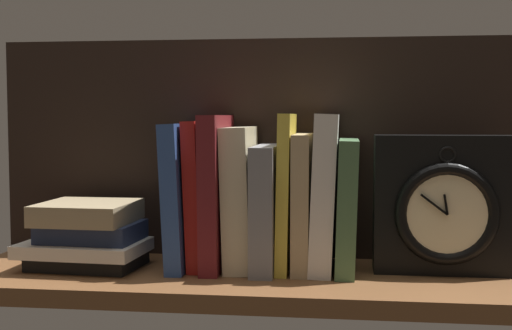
{
  "coord_description": "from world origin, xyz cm",
  "views": [
    {
      "loc": [
        12.05,
        -97.3,
        22.43
      ],
      "look_at": [
        -1.03,
        3.52,
        15.29
      ],
      "focal_mm": 48.67,
      "sensor_mm": 36.0,
      "label": 1
    }
  ],
  "objects_px": {
    "book_maroon_dawkins": "(217,191)",
    "book_yellow_seinlanguage": "(286,192)",
    "book_cream_twain": "(241,198)",
    "book_white_catcher": "(324,192)",
    "book_red_requiem": "(199,194)",
    "book_gray_chess": "(267,207)",
    "book_stack_side": "(88,235)",
    "framed_clock": "(444,206)",
    "book_tan_shortstories": "(302,202)",
    "book_blue_modern": "(182,195)",
    "book_green_romantic": "(347,205)"
  },
  "relations": [
    {
      "from": "book_red_requiem",
      "to": "book_blue_modern",
      "type": "bearing_deg",
      "value": 180.0
    },
    {
      "from": "book_green_romantic",
      "to": "book_stack_side",
      "type": "relative_size",
      "value": 1.05
    },
    {
      "from": "book_gray_chess",
      "to": "book_green_romantic",
      "type": "relative_size",
      "value": 0.95
    },
    {
      "from": "book_yellow_seinlanguage",
      "to": "book_stack_side",
      "type": "bearing_deg",
      "value": -174.27
    },
    {
      "from": "book_red_requiem",
      "to": "book_yellow_seinlanguage",
      "type": "bearing_deg",
      "value": 0.0
    },
    {
      "from": "book_white_catcher",
      "to": "book_green_romantic",
      "type": "bearing_deg",
      "value": 0.0
    },
    {
      "from": "book_white_catcher",
      "to": "framed_clock",
      "type": "relative_size",
      "value": 1.15
    },
    {
      "from": "book_red_requiem",
      "to": "book_stack_side",
      "type": "bearing_deg",
      "value": -169.79
    },
    {
      "from": "book_green_romantic",
      "to": "book_stack_side",
      "type": "distance_m",
      "value": 0.39
    },
    {
      "from": "book_cream_twain",
      "to": "book_yellow_seinlanguage",
      "type": "xyz_separation_m",
      "value": [
        0.07,
        0.0,
        0.01
      ]
    },
    {
      "from": "book_blue_modern",
      "to": "book_red_requiem",
      "type": "xyz_separation_m",
      "value": [
        0.03,
        0.0,
        0.0
      ]
    },
    {
      "from": "book_blue_modern",
      "to": "book_green_romantic",
      "type": "xyz_separation_m",
      "value": [
        0.24,
        0.0,
        -0.01
      ]
    },
    {
      "from": "book_red_requiem",
      "to": "book_cream_twain",
      "type": "distance_m",
      "value": 0.06
    },
    {
      "from": "framed_clock",
      "to": "book_yellow_seinlanguage",
      "type": "bearing_deg",
      "value": 179.14
    },
    {
      "from": "book_white_catcher",
      "to": "book_green_romantic",
      "type": "relative_size",
      "value": 1.19
    },
    {
      "from": "book_cream_twain",
      "to": "book_white_catcher",
      "type": "height_order",
      "value": "book_white_catcher"
    },
    {
      "from": "book_red_requiem",
      "to": "book_cream_twain",
      "type": "height_order",
      "value": "book_red_requiem"
    },
    {
      "from": "book_tan_shortstories",
      "to": "book_stack_side",
      "type": "height_order",
      "value": "book_tan_shortstories"
    },
    {
      "from": "framed_clock",
      "to": "book_red_requiem",
      "type": "bearing_deg",
      "value": 179.45
    },
    {
      "from": "book_yellow_seinlanguage",
      "to": "book_cream_twain",
      "type": "bearing_deg",
      "value": 180.0
    },
    {
      "from": "book_red_requiem",
      "to": "book_gray_chess",
      "type": "bearing_deg",
      "value": 0.0
    },
    {
      "from": "book_cream_twain",
      "to": "book_stack_side",
      "type": "height_order",
      "value": "book_cream_twain"
    },
    {
      "from": "book_yellow_seinlanguage",
      "to": "book_white_catcher",
      "type": "relative_size",
      "value": 1.0
    },
    {
      "from": "book_yellow_seinlanguage",
      "to": "book_stack_side",
      "type": "relative_size",
      "value": 1.25
    },
    {
      "from": "book_red_requiem",
      "to": "book_green_romantic",
      "type": "xyz_separation_m",
      "value": [
        0.22,
        0.0,
        -0.01
      ]
    },
    {
      "from": "book_yellow_seinlanguage",
      "to": "book_stack_side",
      "type": "xyz_separation_m",
      "value": [
        -0.29,
        -0.03,
        -0.07
      ]
    },
    {
      "from": "book_tan_shortstories",
      "to": "book_maroon_dawkins",
      "type": "bearing_deg",
      "value": 180.0
    },
    {
      "from": "book_cream_twain",
      "to": "book_tan_shortstories",
      "type": "distance_m",
      "value": 0.09
    },
    {
      "from": "book_white_catcher",
      "to": "framed_clock",
      "type": "height_order",
      "value": "book_white_catcher"
    },
    {
      "from": "book_gray_chess",
      "to": "book_white_catcher",
      "type": "xyz_separation_m",
      "value": [
        0.08,
        0.0,
        0.02
      ]
    },
    {
      "from": "book_maroon_dawkins",
      "to": "framed_clock",
      "type": "height_order",
      "value": "book_maroon_dawkins"
    },
    {
      "from": "book_yellow_seinlanguage",
      "to": "framed_clock",
      "type": "distance_m",
      "value": 0.23
    },
    {
      "from": "book_gray_chess",
      "to": "framed_clock",
      "type": "bearing_deg",
      "value": -0.77
    },
    {
      "from": "book_blue_modern",
      "to": "book_cream_twain",
      "type": "xyz_separation_m",
      "value": [
        0.09,
        0.0,
        -0.0
      ]
    },
    {
      "from": "book_gray_chess",
      "to": "book_tan_shortstories",
      "type": "relative_size",
      "value": 0.92
    },
    {
      "from": "book_blue_modern",
      "to": "framed_clock",
      "type": "height_order",
      "value": "book_blue_modern"
    },
    {
      "from": "book_blue_modern",
      "to": "framed_clock",
      "type": "bearing_deg",
      "value": -0.51
    },
    {
      "from": "book_tan_shortstories",
      "to": "framed_clock",
      "type": "xyz_separation_m",
      "value": [
        0.2,
        -0.0,
        -0.0
      ]
    },
    {
      "from": "framed_clock",
      "to": "book_stack_side",
      "type": "distance_m",
      "value": 0.52
    },
    {
      "from": "book_red_requiem",
      "to": "framed_clock",
      "type": "xyz_separation_m",
      "value": [
        0.36,
        -0.0,
        -0.01
      ]
    },
    {
      "from": "book_gray_chess",
      "to": "book_tan_shortstories",
      "type": "height_order",
      "value": "book_tan_shortstories"
    },
    {
      "from": "book_stack_side",
      "to": "book_tan_shortstories",
      "type": "bearing_deg",
      "value": 5.29
    },
    {
      "from": "book_red_requiem",
      "to": "book_yellow_seinlanguage",
      "type": "distance_m",
      "value": 0.13
    },
    {
      "from": "book_blue_modern",
      "to": "book_yellow_seinlanguage",
      "type": "height_order",
      "value": "book_yellow_seinlanguage"
    },
    {
      "from": "book_maroon_dawkins",
      "to": "book_yellow_seinlanguage",
      "type": "bearing_deg",
      "value": 0.0
    },
    {
      "from": "book_gray_chess",
      "to": "book_tan_shortstories",
      "type": "xyz_separation_m",
      "value": [
        0.05,
        0.0,
        0.01
      ]
    },
    {
      "from": "book_gray_chess",
      "to": "book_maroon_dawkins",
      "type": "bearing_deg",
      "value": 180.0
    },
    {
      "from": "book_tan_shortstories",
      "to": "book_white_catcher",
      "type": "height_order",
      "value": "book_white_catcher"
    },
    {
      "from": "book_cream_twain",
      "to": "framed_clock",
      "type": "relative_size",
      "value": 1.05
    },
    {
      "from": "book_maroon_dawkins",
      "to": "book_yellow_seinlanguage",
      "type": "height_order",
      "value": "book_yellow_seinlanguage"
    }
  ]
}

